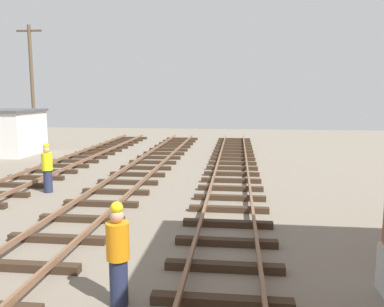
{
  "coord_description": "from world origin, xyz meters",
  "views": [
    {
      "loc": [
        0.75,
        -0.12,
        3.67
      ],
      "look_at": [
        -0.73,
        12.85,
        1.71
      ],
      "focal_mm": 37.13,
      "sensor_mm": 36.0,
      "label": 1
    }
  ],
  "objects": [
    {
      "name": "track_worker_distant",
      "position": [
        -6.3,
        13.77,
        0.93
      ],
      "size": [
        0.4,
        0.4,
        1.87
      ],
      "color": "#262D4C",
      "rests_on": "ground"
    },
    {
      "name": "control_hut",
      "position": [
        -12.97,
        22.64,
        1.39
      ],
      "size": [
        3.0,
        3.8,
        2.76
      ],
      "color": "silver",
      "rests_on": "ground"
    },
    {
      "name": "track_worker_foreground",
      "position": [
        -1.26,
        6.2,
        0.93
      ],
      "size": [
        0.4,
        0.4,
        1.87
      ],
      "color": "#262D4C",
      "rests_on": "ground"
    },
    {
      "name": "utility_pole_far",
      "position": [
        -13.57,
        26.57,
        4.38
      ],
      "size": [
        1.8,
        0.24,
        8.38
      ],
      "color": "brown",
      "rests_on": "ground"
    }
  ]
}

